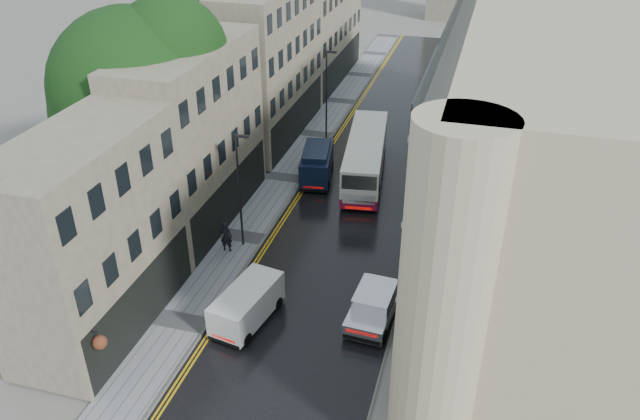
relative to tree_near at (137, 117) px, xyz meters
The scene contains 15 objects.
road 16.14m from the tree_near, 30.96° to the left, with size 9.00×85.00×0.02m, color black.
left_sidewalk 12.16m from the tree_near, 48.44° to the left, with size 2.70×85.00×0.12m, color gray.
right_sidewalk 20.59m from the tree_near, 22.73° to the left, with size 1.80×85.00×0.12m, color slate.
old_shop_row 10.50m from the tree_near, 73.04° to the left, with size 4.50×56.00×12.00m, color gray, non-canonical shape.
modern_block 23.58m from the tree_near, 14.74° to the left, with size 8.00×40.00×14.00m, color tan, non-canonical shape.
tree_near is the anchor object (origin of this frame).
tree_far 13.02m from the tree_near, 88.68° to the left, with size 9.24×9.24×12.46m, color black, non-canonical shape.
cream_bus 14.04m from the tree_near, 28.64° to the left, with size 2.50×11.01×3.00m, color silver, non-canonical shape.
white_lorry 22.94m from the tree_near, 46.65° to the left, with size 2.40×8.00×4.20m, color silver, non-canonical shape.
silver_hatchback 17.77m from the tree_near, 27.00° to the right, with size 1.98×4.52×1.69m, color #B5B4B9, non-canonical shape.
white_van 14.10m from the tree_near, 47.28° to the right, with size 1.89×4.40×1.99m, color silver, non-canonical shape.
navy_van 11.78m from the tree_near, 37.51° to the left, with size 2.01×5.02×2.56m, color black, non-canonical shape.
pedestrian 8.96m from the tree_near, 21.67° to the right, with size 0.72×0.47×1.97m, color black.
lamp_post_near 7.88m from the tree_near, 13.12° to the right, with size 0.80×0.18×7.12m, color black, non-canonical shape.
lamp_post_far 16.91m from the tree_near, 62.29° to the left, with size 0.83×0.18×7.37m, color black, non-canonical shape.
Camera 1 is at (7.48, -10.71, 20.73)m, focal length 35.00 mm.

